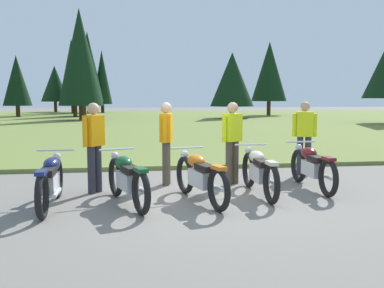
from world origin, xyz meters
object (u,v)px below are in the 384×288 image
motorcycle_cream (259,171)px  rider_near_row_end (166,138)px  rider_checking_bike (232,138)px  motorcycle_navy (51,181)px  motorcycle_orange (200,176)px  motorcycle_british_green (127,179)px  rider_with_back_turned (304,134)px  motorcycle_maroon (312,167)px  rider_in_hivis_vest (94,142)px

motorcycle_cream → rider_near_row_end: size_ratio=1.26×
rider_near_row_end → rider_checking_bike: size_ratio=1.00×
rider_checking_bike → motorcycle_navy: bearing=-156.4°
motorcycle_cream → motorcycle_orange: bearing=-162.5°
motorcycle_cream → rider_checking_bike: rider_checking_bike is taller
motorcycle_british_green → rider_checking_bike: size_ratio=1.22×
rider_with_back_turned → rider_checking_bike: same height
motorcycle_orange → motorcycle_maroon: size_ratio=0.98×
rider_with_back_turned → rider_near_row_end: (-3.21, -0.70, 0.00)m
motorcycle_maroon → motorcycle_cream: bearing=-163.0°
motorcycle_orange → rider_with_back_turned: rider_with_back_turned is taller
motorcycle_british_green → motorcycle_orange: size_ratio=0.99×
rider_near_row_end → rider_checking_bike: same height
rider_near_row_end → rider_with_back_turned: bearing=12.2°
motorcycle_cream → rider_in_hivis_vest: (-2.96, 0.62, 0.51)m
motorcycle_cream → rider_with_back_turned: bearing=49.0°
rider_checking_bike → rider_in_hivis_vest: bearing=-170.9°
motorcycle_navy → motorcycle_orange: same height
rider_in_hivis_vest → rider_checking_bike: bearing=9.1°
rider_in_hivis_vest → rider_with_back_turned: (4.59, 1.25, 0.00)m
motorcycle_british_green → motorcycle_orange: (1.23, 0.03, 0.00)m
motorcycle_navy → motorcycle_cream: bearing=6.4°
motorcycle_british_green → motorcycle_maroon: same height
rider_checking_bike → rider_with_back_turned: bearing=23.5°
motorcycle_maroon → rider_near_row_end: bearing=163.4°
motorcycle_cream → rider_checking_bike: 1.20m
motorcycle_british_green → motorcycle_cream: bearing=9.4°
motorcycle_navy → motorcycle_british_green: (1.21, 0.01, 0.00)m
motorcycle_navy → rider_in_hivis_vest: size_ratio=1.26×
rider_near_row_end → motorcycle_orange: bearing=-74.0°
rider_in_hivis_vest → rider_near_row_end: size_ratio=1.00×
motorcycle_navy → rider_near_row_end: 2.60m
motorcycle_navy → motorcycle_cream: 3.60m
motorcycle_navy → motorcycle_british_green: size_ratio=1.03×
motorcycle_british_green → rider_with_back_turned: bearing=29.6°
motorcycle_british_green → rider_near_row_end: 1.83m
motorcycle_cream → rider_with_back_turned: (1.63, 1.87, 0.51)m
motorcycle_maroon → rider_with_back_turned: 1.66m
motorcycle_maroon → rider_in_hivis_vest: (-4.13, 0.27, 0.51)m
motorcycle_navy → rider_checking_bike: 3.67m
motorcycle_orange → motorcycle_cream: bearing=17.5°
motorcycle_cream → motorcycle_british_green: bearing=-170.6°
motorcycle_maroon → rider_with_back_turned: (0.46, 1.52, 0.51)m
motorcycle_british_green → motorcycle_orange: same height
motorcycle_orange → motorcycle_maroon: 2.41m
motorcycle_british_green → motorcycle_cream: 2.40m
motorcycle_navy → motorcycle_british_green: 1.21m
motorcycle_navy → motorcycle_maroon: same height
motorcycle_navy → motorcycle_maroon: (4.74, 0.76, 0.00)m
motorcycle_british_green → rider_checking_bike: (2.12, 1.45, 0.51)m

